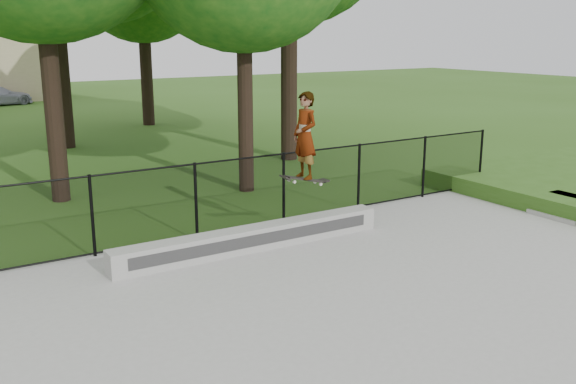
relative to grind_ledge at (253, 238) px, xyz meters
The scene contains 6 objects.
ground 4.74m from the grind_ledge, 97.10° to the right, with size 100.00×100.00×0.00m, color #315718.
concrete_slab 4.74m from the grind_ledge, 97.10° to the right, with size 14.00×12.00×0.06m, color gray.
grind_ledge is the anchor object (origin of this frame).
skater_airborne 2.12m from the grind_ledge, ahead, with size 0.82×0.61×1.81m.
chainlink_fence 1.44m from the grind_ledge, 116.01° to the left, with size 16.06×0.06×1.50m.
concrete_steps 7.21m from the grind_ledge, 13.64° to the right, with size 1.07×1.20×0.45m.
Camera 1 is at (-4.90, -5.18, 3.96)m, focal length 40.00 mm.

